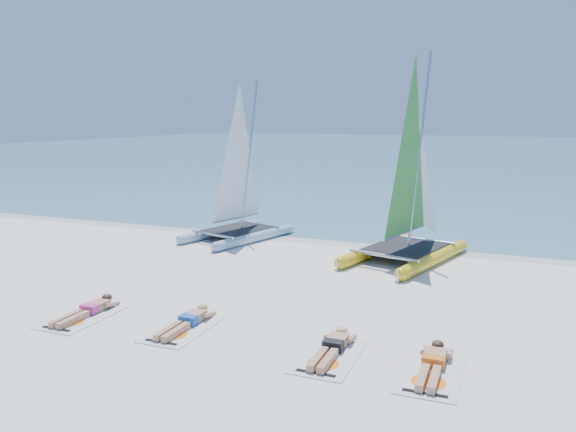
{
  "coord_description": "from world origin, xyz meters",
  "views": [
    {
      "loc": [
        5.53,
        -12.73,
        4.23
      ],
      "look_at": [
        0.02,
        1.2,
        1.58
      ],
      "focal_mm": 35.0,
      "sensor_mm": 36.0,
      "label": 1
    }
  ],
  "objects_px": {
    "catamaran_yellow": "(414,192)",
    "sunbather_a": "(88,309)",
    "towel_a": "(82,317)",
    "towel_b": "(182,329)",
    "towel_c": "(329,356)",
    "sunbather_d": "(433,363)",
    "catamaran_blue": "(238,191)",
    "sunbather_c": "(332,346)",
    "sunbather_b": "(187,321)",
    "towel_d": "(431,374)"
  },
  "relations": [
    {
      "from": "catamaran_blue",
      "to": "sunbather_b",
      "type": "distance_m",
      "value": 8.58
    },
    {
      "from": "sunbather_a",
      "to": "towel_c",
      "type": "height_order",
      "value": "sunbather_a"
    },
    {
      "from": "sunbather_d",
      "to": "towel_b",
      "type": "bearing_deg",
      "value": 179.98
    },
    {
      "from": "sunbather_d",
      "to": "sunbather_a",
      "type": "bearing_deg",
      "value": -179.9
    },
    {
      "from": "towel_a",
      "to": "sunbather_a",
      "type": "relative_size",
      "value": 1.07
    },
    {
      "from": "catamaran_blue",
      "to": "sunbather_a",
      "type": "distance_m",
      "value": 8.33
    },
    {
      "from": "sunbather_c",
      "to": "sunbather_a",
      "type": "bearing_deg",
      "value": -179.51
    },
    {
      "from": "sunbather_a",
      "to": "towel_d",
      "type": "xyz_separation_m",
      "value": [
        7.3,
        -0.18,
        -0.11
      ]
    },
    {
      "from": "sunbather_d",
      "to": "towel_a",
      "type": "bearing_deg",
      "value": -178.4
    },
    {
      "from": "towel_d",
      "to": "sunbather_c",
      "type": "bearing_deg",
      "value": 172.8
    },
    {
      "from": "catamaran_yellow",
      "to": "sunbather_a",
      "type": "bearing_deg",
      "value": -109.99
    },
    {
      "from": "catamaran_yellow",
      "to": "towel_b",
      "type": "bearing_deg",
      "value": -96.96
    },
    {
      "from": "sunbather_b",
      "to": "towel_d",
      "type": "xyz_separation_m",
      "value": [
        4.95,
        -0.39,
        -0.11
      ]
    },
    {
      "from": "towel_c",
      "to": "sunbather_d",
      "type": "distance_m",
      "value": 1.8
    },
    {
      "from": "towel_c",
      "to": "towel_d",
      "type": "xyz_separation_m",
      "value": [
        1.79,
        -0.03,
        0.0
      ]
    },
    {
      "from": "sunbather_d",
      "to": "catamaran_yellow",
      "type": "bearing_deg",
      "value": 101.99
    },
    {
      "from": "towel_a",
      "to": "sunbather_d",
      "type": "height_order",
      "value": "sunbather_d"
    },
    {
      "from": "sunbather_b",
      "to": "towel_c",
      "type": "xyz_separation_m",
      "value": [
        3.15,
        -0.35,
        -0.11
      ]
    },
    {
      "from": "sunbather_a",
      "to": "towel_d",
      "type": "relative_size",
      "value": 0.93
    },
    {
      "from": "towel_b",
      "to": "sunbather_b",
      "type": "xyz_separation_m",
      "value": [
        0.0,
        0.19,
        0.11
      ]
    },
    {
      "from": "towel_a",
      "to": "sunbather_d",
      "type": "distance_m",
      "value": 7.31
    },
    {
      "from": "catamaran_blue",
      "to": "towel_c",
      "type": "height_order",
      "value": "catamaran_blue"
    },
    {
      "from": "catamaran_blue",
      "to": "sunbather_a",
      "type": "xyz_separation_m",
      "value": [
        0.44,
        -8.17,
        -1.58
      ]
    },
    {
      "from": "sunbather_d",
      "to": "sunbather_b",
      "type": "bearing_deg",
      "value": 177.76
    },
    {
      "from": "catamaran_blue",
      "to": "catamaran_yellow",
      "type": "xyz_separation_m",
      "value": [
        6.1,
        -0.44,
        0.31
      ]
    },
    {
      "from": "sunbather_a",
      "to": "towel_d",
      "type": "distance_m",
      "value": 7.31
    },
    {
      "from": "catamaran_blue",
      "to": "towel_a",
      "type": "bearing_deg",
      "value": -69.92
    },
    {
      "from": "sunbather_b",
      "to": "towel_d",
      "type": "height_order",
      "value": "sunbather_b"
    },
    {
      "from": "catamaran_yellow",
      "to": "towel_d",
      "type": "xyz_separation_m",
      "value": [
        1.64,
        -7.91,
        -2.0
      ]
    },
    {
      "from": "sunbather_a",
      "to": "sunbather_b",
      "type": "height_order",
      "value": "same"
    },
    {
      "from": "catamaran_blue",
      "to": "sunbather_d",
      "type": "bearing_deg",
      "value": -29.41
    },
    {
      "from": "catamaran_yellow",
      "to": "sunbather_c",
      "type": "distance_m",
      "value": 7.91
    },
    {
      "from": "sunbather_d",
      "to": "sunbather_c",
      "type": "bearing_deg",
      "value": 178.89
    },
    {
      "from": "catamaran_yellow",
      "to": "sunbather_c",
      "type": "bearing_deg",
      "value": -74.9
    },
    {
      "from": "sunbather_b",
      "to": "catamaran_blue",
      "type": "bearing_deg",
      "value": 109.35
    },
    {
      "from": "towel_a",
      "to": "towel_d",
      "type": "distance_m",
      "value": 7.3
    },
    {
      "from": "towel_a",
      "to": "towel_b",
      "type": "relative_size",
      "value": 1.0
    },
    {
      "from": "towel_a",
      "to": "sunbather_d",
      "type": "bearing_deg",
      "value": 1.6
    },
    {
      "from": "catamaran_blue",
      "to": "sunbather_c",
      "type": "relative_size",
      "value": 3.3
    },
    {
      "from": "sunbather_b",
      "to": "towel_c",
      "type": "bearing_deg",
      "value": -6.35
    },
    {
      "from": "towel_d",
      "to": "sunbather_d",
      "type": "relative_size",
      "value": 1.07
    },
    {
      "from": "sunbather_c",
      "to": "sunbather_d",
      "type": "height_order",
      "value": "same"
    },
    {
      "from": "towel_d",
      "to": "towel_a",
      "type": "bearing_deg",
      "value": -179.9
    },
    {
      "from": "sunbather_b",
      "to": "sunbather_d",
      "type": "bearing_deg",
      "value": -2.24
    },
    {
      "from": "sunbather_a",
      "to": "sunbather_b",
      "type": "relative_size",
      "value": 1.0
    },
    {
      "from": "catamaran_blue",
      "to": "sunbather_a",
      "type": "bearing_deg",
      "value": -69.85
    },
    {
      "from": "towel_d",
      "to": "sunbather_d",
      "type": "distance_m",
      "value": 0.22
    },
    {
      "from": "sunbather_a",
      "to": "sunbather_d",
      "type": "distance_m",
      "value": 7.3
    },
    {
      "from": "towel_b",
      "to": "sunbather_c",
      "type": "xyz_separation_m",
      "value": [
        3.15,
        0.03,
        0.11
      ]
    },
    {
      "from": "catamaran_yellow",
      "to": "towel_c",
      "type": "xyz_separation_m",
      "value": [
        -0.15,
        -7.87,
        -2.0
      ]
    }
  ]
}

